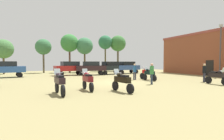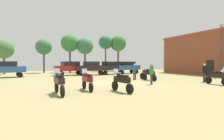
{
  "view_description": "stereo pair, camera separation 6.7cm",
  "coord_description": "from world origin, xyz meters",
  "px_view_note": "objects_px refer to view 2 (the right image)",
  "views": [
    {
      "loc": [
        -6.68,
        -14.47,
        1.9
      ],
      "look_at": [
        0.79,
        2.97,
        1.04
      ],
      "focal_mm": 27.43,
      "sensor_mm": 36.0,
      "label": 1
    },
    {
      "loc": [
        -6.62,
        -14.5,
        1.9
      ],
      "look_at": [
        0.79,
        2.97,
        1.04
      ],
      "focal_mm": 27.43,
      "sensor_mm": 36.0,
      "label": 2
    }
  ],
  "objects_px": {
    "motorcycle_5": "(147,73)",
    "car_2": "(6,68)",
    "car_3": "(127,67)",
    "motorcycle_8": "(149,74)",
    "motorcycle_2": "(122,81)",
    "tree_1": "(70,43)",
    "car_4": "(91,67)",
    "motorcycle_1": "(59,82)",
    "person_1": "(204,71)",
    "car_1": "(70,67)",
    "tree_2": "(118,44)",
    "person_3": "(135,70)",
    "motorcycle_6": "(87,80)",
    "car_5": "(111,67)",
    "person_2": "(152,72)",
    "brick_building": "(220,54)",
    "tree_5": "(85,46)",
    "motorcycle_4": "(217,76)",
    "tree_4": "(106,43)",
    "tree_6": "(44,47)",
    "lamp_post": "(221,48)",
    "tree_3": "(4,49)"
  },
  "relations": [
    {
      "from": "car_1",
      "to": "car_3",
      "type": "bearing_deg",
      "value": -98.17
    },
    {
      "from": "motorcycle_1",
      "to": "car_5",
      "type": "xyz_separation_m",
      "value": [
        9.29,
        14.54,
        0.43
      ]
    },
    {
      "from": "motorcycle_5",
      "to": "car_2",
      "type": "xyz_separation_m",
      "value": [
        -14.73,
        8.66,
        0.43
      ]
    },
    {
      "from": "car_1",
      "to": "car_3",
      "type": "relative_size",
      "value": 1.01
    },
    {
      "from": "tree_4",
      "to": "motorcycle_8",
      "type": "bearing_deg",
      "value": -97.1
    },
    {
      "from": "person_2",
      "to": "person_3",
      "type": "relative_size",
      "value": 1.04
    },
    {
      "from": "motorcycle_8",
      "to": "car_3",
      "type": "bearing_deg",
      "value": 71.45
    },
    {
      "from": "motorcycle_4",
      "to": "car_1",
      "type": "relative_size",
      "value": 0.47
    },
    {
      "from": "motorcycle_5",
      "to": "tree_5",
      "type": "bearing_deg",
      "value": 84.5
    },
    {
      "from": "car_2",
      "to": "car_3",
      "type": "bearing_deg",
      "value": -98.0
    },
    {
      "from": "motorcycle_8",
      "to": "car_2",
      "type": "distance_m",
      "value": 17.24
    },
    {
      "from": "tree_2",
      "to": "tree_4",
      "type": "relative_size",
      "value": 1.01
    },
    {
      "from": "car_4",
      "to": "tree_2",
      "type": "relative_size",
      "value": 0.6
    },
    {
      "from": "lamp_post",
      "to": "tree_3",
      "type": "bearing_deg",
      "value": 145.99
    },
    {
      "from": "car_2",
      "to": "car_3",
      "type": "relative_size",
      "value": 1.01
    },
    {
      "from": "tree_1",
      "to": "car_2",
      "type": "bearing_deg",
      "value": -139.27
    },
    {
      "from": "person_1",
      "to": "car_1",
      "type": "bearing_deg",
      "value": -116.95
    },
    {
      "from": "motorcycle_6",
      "to": "car_1",
      "type": "relative_size",
      "value": 0.46
    },
    {
      "from": "car_1",
      "to": "tree_4",
      "type": "bearing_deg",
      "value": -55.32
    },
    {
      "from": "motorcycle_2",
      "to": "person_2",
      "type": "xyz_separation_m",
      "value": [
        3.97,
        2.31,
        0.34
      ]
    },
    {
      "from": "brick_building",
      "to": "car_1",
      "type": "bearing_deg",
      "value": 158.42
    },
    {
      "from": "car_5",
      "to": "person_3",
      "type": "bearing_deg",
      "value": 161.83
    },
    {
      "from": "motorcycle_1",
      "to": "motorcycle_8",
      "type": "xyz_separation_m",
      "value": [
        9.36,
        4.35,
        -0.03
      ]
    },
    {
      "from": "motorcycle_1",
      "to": "motorcycle_4",
      "type": "bearing_deg",
      "value": -8.58
    },
    {
      "from": "person_1",
      "to": "tree_5",
      "type": "height_order",
      "value": "tree_5"
    },
    {
      "from": "car_4",
      "to": "tree_2",
      "type": "height_order",
      "value": "tree_2"
    },
    {
      "from": "motorcycle_1",
      "to": "car_5",
      "type": "bearing_deg",
      "value": 51.28
    },
    {
      "from": "motorcycle_4",
      "to": "tree_4",
      "type": "distance_m",
      "value": 24.3
    },
    {
      "from": "car_4",
      "to": "person_3",
      "type": "height_order",
      "value": "car_4"
    },
    {
      "from": "car_3",
      "to": "tree_6",
      "type": "height_order",
      "value": "tree_6"
    },
    {
      "from": "person_2",
      "to": "car_3",
      "type": "bearing_deg",
      "value": -173.87
    },
    {
      "from": "brick_building",
      "to": "motorcycle_4",
      "type": "relative_size",
      "value": 8.43
    },
    {
      "from": "brick_building",
      "to": "car_4",
      "type": "bearing_deg",
      "value": 157.02
    },
    {
      "from": "motorcycle_2",
      "to": "tree_1",
      "type": "height_order",
      "value": "tree_1"
    },
    {
      "from": "motorcycle_1",
      "to": "motorcycle_8",
      "type": "distance_m",
      "value": 10.32
    },
    {
      "from": "motorcycle_5",
      "to": "tree_6",
      "type": "relative_size",
      "value": 0.35
    },
    {
      "from": "motorcycle_8",
      "to": "person_2",
      "type": "bearing_deg",
      "value": -124.19
    },
    {
      "from": "motorcycle_6",
      "to": "car_2",
      "type": "xyz_separation_m",
      "value": [
        -6.76,
        13.23,
        0.46
      ]
    },
    {
      "from": "motorcycle_5",
      "to": "person_3",
      "type": "relative_size",
      "value": 1.21
    },
    {
      "from": "person_2",
      "to": "car_4",
      "type": "bearing_deg",
      "value": -146.54
    },
    {
      "from": "brick_building",
      "to": "car_4",
      "type": "height_order",
      "value": "brick_building"
    },
    {
      "from": "car_4",
      "to": "motorcycle_1",
      "type": "bearing_deg",
      "value": 167.53
    },
    {
      "from": "person_3",
      "to": "tree_2",
      "type": "distance_m",
      "value": 18.87
    },
    {
      "from": "motorcycle_4",
      "to": "car_5",
      "type": "height_order",
      "value": "car_5"
    },
    {
      "from": "car_2",
      "to": "tree_6",
      "type": "distance_m",
      "value": 10.0
    },
    {
      "from": "car_3",
      "to": "person_1",
      "type": "bearing_deg",
      "value": 175.85
    },
    {
      "from": "motorcycle_5",
      "to": "tree_5",
      "type": "height_order",
      "value": "tree_5"
    },
    {
      "from": "brick_building",
      "to": "car_2",
      "type": "relative_size",
      "value": 3.96
    },
    {
      "from": "tree_5",
      "to": "motorcycle_4",
      "type": "bearing_deg",
      "value": -74.93
    },
    {
      "from": "tree_1",
      "to": "tree_4",
      "type": "xyz_separation_m",
      "value": [
        7.55,
        1.32,
        0.59
      ]
    }
  ]
}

